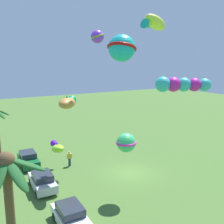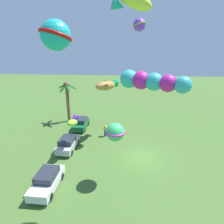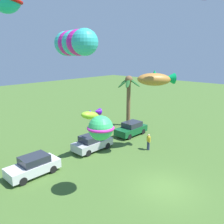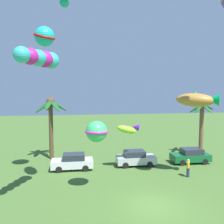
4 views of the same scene
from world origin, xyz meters
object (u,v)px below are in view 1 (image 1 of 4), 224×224
(palm_tree_0, at_px, (8,185))
(kite_fish_6, at_px, (68,103))
(kite_fish_0, at_px, (57,148))
(kite_ball_1, at_px, (97,37))
(kite_ball_4, at_px, (122,48))
(kite_ball_5, at_px, (126,143))
(spectator_0, at_px, (69,158))
(parked_car_0, at_px, (42,181))
(parked_car_1, at_px, (28,159))
(parked_car_2, at_px, (71,216))
(kite_tube_2, at_px, (181,85))
(kite_fish_3, at_px, (154,23))

(palm_tree_0, xyz_separation_m, kite_fish_6, (12.73, -7.87, 1.66))
(kite_fish_0, xyz_separation_m, kite_ball_1, (5.58, -6.64, 9.60))
(kite_ball_4, xyz_separation_m, kite_ball_5, (3.80, -2.84, -7.19))
(spectator_0, bearing_deg, kite_fish_6, -20.77)
(parked_car_0, distance_m, parked_car_1, 5.87)
(spectator_0, relative_size, kite_ball_5, 0.67)
(parked_car_2, height_order, kite_ball_4, kite_ball_4)
(palm_tree_0, distance_m, spectator_0, 15.01)
(kite_fish_0, distance_m, kite_fish_6, 6.68)
(kite_fish_0, xyz_separation_m, kite_ball_4, (-7.18, -1.78, 7.83))
(parked_car_0, xyz_separation_m, kite_fish_0, (-1.05, -1.12, 3.15))
(spectator_0, height_order, kite_ball_1, kite_ball_1)
(kite_tube_2, bearing_deg, kite_fish_3, 31.11)
(parked_car_1, relative_size, kite_tube_2, 1.07)
(parked_car_1, relative_size, kite_ball_1, 1.94)
(kite_ball_1, distance_m, kite_tube_2, 13.18)
(kite_ball_5, xyz_separation_m, kite_fish_6, (8.66, 1.66, 2.18))
(kite_tube_2, bearing_deg, parked_car_0, 44.70)
(kite_fish_6, bearing_deg, parked_car_1, 67.76)
(kite_ball_1, bearing_deg, parked_car_0, 120.28)
(kite_ball_4, bearing_deg, kite_fish_6, -5.40)
(kite_ball_4, bearing_deg, parked_car_0, 19.44)
(kite_ball_4, bearing_deg, kite_ball_1, -20.81)
(parked_car_0, bearing_deg, kite_fish_3, -132.21)
(spectator_0, height_order, kite_ball_4, kite_ball_4)
(parked_car_2, height_order, kite_fish_6, kite_fish_6)
(kite_tube_2, bearing_deg, kite_fish_0, 44.36)
(parked_car_2, relative_size, kite_ball_4, 1.64)
(kite_fish_0, bearing_deg, spectator_0, -30.19)
(kite_ball_4, relative_size, kite_fish_6, 0.66)
(kite_fish_0, distance_m, kite_ball_4, 10.77)
(spectator_0, bearing_deg, kite_ball_1, -77.70)
(kite_fish_3, height_order, kite_ball_4, kite_fish_3)
(kite_ball_4, bearing_deg, kite_fish_3, -62.36)
(parked_car_2, xyz_separation_m, kite_ball_4, (-2.03, -2.67, 10.98))
(kite_ball_1, xyz_separation_m, kite_ball_4, (-12.76, 4.85, -1.77))
(parked_car_0, relative_size, kite_fish_6, 1.09)
(palm_tree_0, bearing_deg, parked_car_0, -23.98)
(palm_tree_0, bearing_deg, kite_ball_1, -41.52)
(kite_ball_1, bearing_deg, palm_tree_0, 138.48)
(parked_car_1, relative_size, kite_fish_0, 1.79)
(kite_fish_0, bearing_deg, kite_tube_2, -135.64)
(spectator_0, distance_m, kite_fish_6, 5.94)
(palm_tree_0, xyz_separation_m, kite_fish_3, (2.32, -10.60, 8.55))
(kite_tube_2, bearing_deg, spectator_0, 19.06)
(parked_car_2, xyz_separation_m, kite_fish_0, (5.15, -0.88, 3.15))
(parked_car_1, distance_m, kite_ball_5, 12.36)
(spectator_0, xyz_separation_m, kite_ball_1, (0.85, -3.88, 12.68))
(parked_car_1, bearing_deg, kite_fish_0, -171.41)
(kite_ball_4, bearing_deg, palm_tree_0, 92.31)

